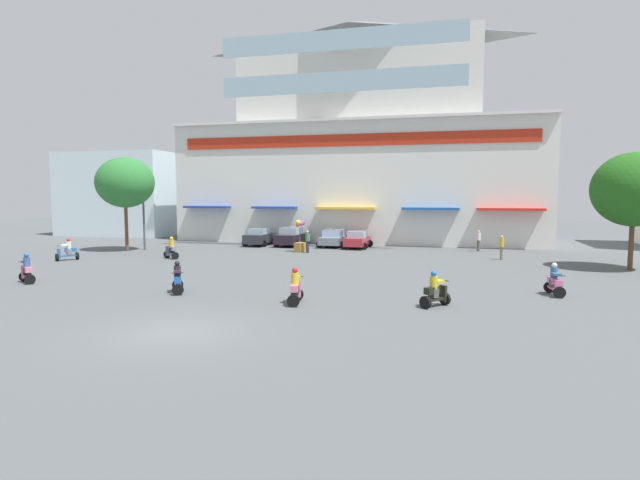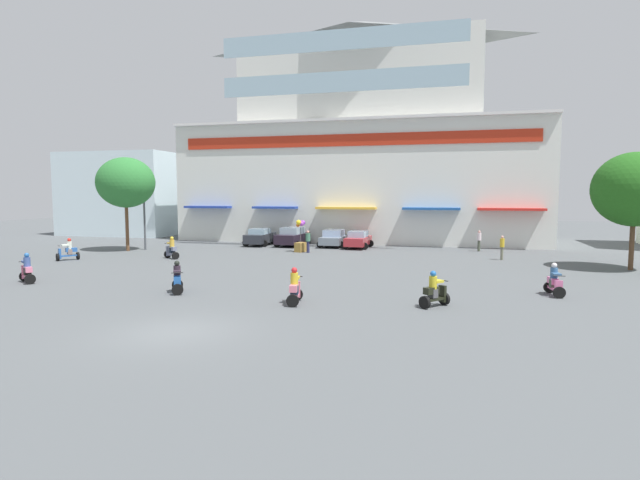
{
  "view_description": "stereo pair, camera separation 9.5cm",
  "coord_description": "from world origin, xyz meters",
  "px_view_note": "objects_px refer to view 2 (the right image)",
  "views": [
    {
      "loc": [
        8.85,
        -15.02,
        4.64
      ],
      "look_at": [
        1.46,
        13.76,
        1.91
      ],
      "focal_mm": 28.72,
      "sensor_mm": 36.0,
      "label": 1
    },
    {
      "loc": [
        8.94,
        -14.99,
        4.64
      ],
      "look_at": [
        1.46,
        13.76,
        1.91
      ],
      "focal_mm": 28.72,
      "sensor_mm": 36.0,
      "label": 2
    }
  ],
  "objects_px": {
    "parked_car_2": "(334,238)",
    "scooter_rider_3": "(554,282)",
    "streetlamp_near": "(144,206)",
    "scooter_rider_5": "(68,251)",
    "plaza_tree_1": "(635,189)",
    "scooter_rider_6": "(295,289)",
    "scooter_rider_4": "(177,280)",
    "pedestrian_2": "(308,240)",
    "plaza_tree_0": "(126,183)",
    "parked_car_1": "(292,237)",
    "pedestrian_0": "(479,239)",
    "pedestrian_1": "(502,246)",
    "balloon_vendor_cart": "(300,237)",
    "scooter_rider_2": "(172,249)",
    "parked_car_0": "(260,237)",
    "scooter_rider_1": "(434,292)",
    "parked_car_3": "(358,239)",
    "scooter_rider_0": "(27,270)"
  },
  "relations": [
    {
      "from": "scooter_rider_2",
      "to": "streetlamp_near",
      "type": "relative_size",
      "value": 0.26
    },
    {
      "from": "scooter_rider_3",
      "to": "scooter_rider_6",
      "type": "xyz_separation_m",
      "value": [
        -10.88,
        -4.66,
        0.05
      ]
    },
    {
      "from": "plaza_tree_1",
      "to": "parked_car_2",
      "type": "bearing_deg",
      "value": 156.99
    },
    {
      "from": "scooter_rider_5",
      "to": "parked_car_1",
      "type": "bearing_deg",
      "value": 47.22
    },
    {
      "from": "parked_car_0",
      "to": "parked_car_2",
      "type": "xyz_separation_m",
      "value": [
        6.59,
        0.65,
        -0.03
      ]
    },
    {
      "from": "scooter_rider_3",
      "to": "balloon_vendor_cart",
      "type": "height_order",
      "value": "balloon_vendor_cart"
    },
    {
      "from": "pedestrian_2",
      "to": "streetlamp_near",
      "type": "bearing_deg",
      "value": -174.41
    },
    {
      "from": "parked_car_2",
      "to": "streetlamp_near",
      "type": "relative_size",
      "value": 0.67
    },
    {
      "from": "pedestrian_1",
      "to": "plaza_tree_0",
      "type": "bearing_deg",
      "value": -176.67
    },
    {
      "from": "scooter_rider_4",
      "to": "balloon_vendor_cart",
      "type": "bearing_deg",
      "value": 87.39
    },
    {
      "from": "plaza_tree_1",
      "to": "parked_car_1",
      "type": "xyz_separation_m",
      "value": [
        -24.09,
        8.31,
        -4.04
      ]
    },
    {
      "from": "scooter_rider_6",
      "to": "parked_car_2",
      "type": "bearing_deg",
      "value": 98.97
    },
    {
      "from": "scooter_rider_4",
      "to": "pedestrian_2",
      "type": "bearing_deg",
      "value": 84.91
    },
    {
      "from": "parked_car_1",
      "to": "pedestrian_0",
      "type": "xyz_separation_m",
      "value": [
        15.68,
        -0.25,
        0.14
      ]
    },
    {
      "from": "streetlamp_near",
      "to": "balloon_vendor_cart",
      "type": "bearing_deg",
      "value": 7.48
    },
    {
      "from": "plaza_tree_1",
      "to": "balloon_vendor_cart",
      "type": "bearing_deg",
      "value": 169.53
    },
    {
      "from": "scooter_rider_5",
      "to": "pedestrian_2",
      "type": "distance_m",
      "value": 17.11
    },
    {
      "from": "plaza_tree_0",
      "to": "scooter_rider_3",
      "type": "xyz_separation_m",
      "value": [
        29.79,
        -10.8,
        -4.86
      ]
    },
    {
      "from": "scooter_rider_1",
      "to": "scooter_rider_3",
      "type": "bearing_deg",
      "value": 36.18
    },
    {
      "from": "scooter_rider_1",
      "to": "pedestrian_2",
      "type": "height_order",
      "value": "pedestrian_2"
    },
    {
      "from": "pedestrian_2",
      "to": "balloon_vendor_cart",
      "type": "xyz_separation_m",
      "value": [
        -0.72,
        0.36,
        0.22
      ]
    },
    {
      "from": "parked_car_1",
      "to": "pedestrian_1",
      "type": "distance_m",
      "value": 17.8
    },
    {
      "from": "plaza_tree_0",
      "to": "parked_car_2",
      "type": "relative_size",
      "value": 1.85
    },
    {
      "from": "scooter_rider_0",
      "to": "balloon_vendor_cart",
      "type": "distance_m",
      "value": 19.51
    },
    {
      "from": "scooter_rider_5",
      "to": "scooter_rider_4",
      "type": "bearing_deg",
      "value": -32.4
    },
    {
      "from": "scooter_rider_3",
      "to": "streetlamp_near",
      "type": "bearing_deg",
      "value": 157.59
    },
    {
      "from": "scooter_rider_5",
      "to": "streetlamp_near",
      "type": "bearing_deg",
      "value": 79.57
    },
    {
      "from": "scooter_rider_2",
      "to": "plaza_tree_0",
      "type": "bearing_deg",
      "value": 150.01
    },
    {
      "from": "parked_car_0",
      "to": "pedestrian_0",
      "type": "relative_size",
      "value": 2.29
    },
    {
      "from": "parked_car_3",
      "to": "pedestrian_2",
      "type": "xyz_separation_m",
      "value": [
        -3.17,
        -4.31,
        0.25
      ]
    },
    {
      "from": "plaza_tree_1",
      "to": "parked_car_1",
      "type": "relative_size",
      "value": 1.7
    },
    {
      "from": "scooter_rider_1",
      "to": "parked_car_2",
      "type": "bearing_deg",
      "value": 112.92
    },
    {
      "from": "parked_car_0",
      "to": "pedestrian_1",
      "type": "relative_size",
      "value": 2.26
    },
    {
      "from": "parked_car_0",
      "to": "scooter_rider_3",
      "type": "xyz_separation_m",
      "value": [
        21.08,
        -17.56,
        -0.17
      ]
    },
    {
      "from": "scooter_rider_1",
      "to": "scooter_rider_3",
      "type": "xyz_separation_m",
      "value": [
        5.19,
        3.79,
        -0.03
      ]
    },
    {
      "from": "scooter_rider_0",
      "to": "scooter_rider_2",
      "type": "bearing_deg",
      "value": 79.19
    },
    {
      "from": "pedestrian_0",
      "to": "pedestrian_1",
      "type": "xyz_separation_m",
      "value": [
        1.29,
        -5.12,
        0.03
      ]
    },
    {
      "from": "parked_car_1",
      "to": "scooter_rider_5",
      "type": "relative_size",
      "value": 2.71
    },
    {
      "from": "plaza_tree_0",
      "to": "pedestrian_0",
      "type": "xyz_separation_m",
      "value": [
        27.32,
        6.78,
        -4.51
      ]
    },
    {
      "from": "parked_car_0",
      "to": "scooter_rider_4",
      "type": "relative_size",
      "value": 2.57
    },
    {
      "from": "scooter_rider_0",
      "to": "scooter_rider_5",
      "type": "bearing_deg",
      "value": 118.77
    },
    {
      "from": "parked_car_3",
      "to": "scooter_rider_1",
      "type": "bearing_deg",
      "value": -71.73
    },
    {
      "from": "plaza_tree_1",
      "to": "pedestrian_2",
      "type": "bearing_deg",
      "value": 170.11
    },
    {
      "from": "parked_car_0",
      "to": "scooter_rider_5",
      "type": "relative_size",
      "value": 2.49
    },
    {
      "from": "plaza_tree_0",
      "to": "parked_car_3",
      "type": "bearing_deg",
      "value": 21.08
    },
    {
      "from": "scooter_rider_1",
      "to": "streetlamp_near",
      "type": "distance_m",
      "value": 28.63
    },
    {
      "from": "pedestrian_0",
      "to": "plaza_tree_0",
      "type": "bearing_deg",
      "value": -166.05
    },
    {
      "from": "parked_car_0",
      "to": "parked_car_2",
      "type": "bearing_deg",
      "value": 5.64
    },
    {
      "from": "scooter_rider_4",
      "to": "plaza_tree_1",
      "type": "bearing_deg",
      "value": 30.06
    },
    {
      "from": "parked_car_2",
      "to": "scooter_rider_3",
      "type": "height_order",
      "value": "scooter_rider_3"
    }
  ]
}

